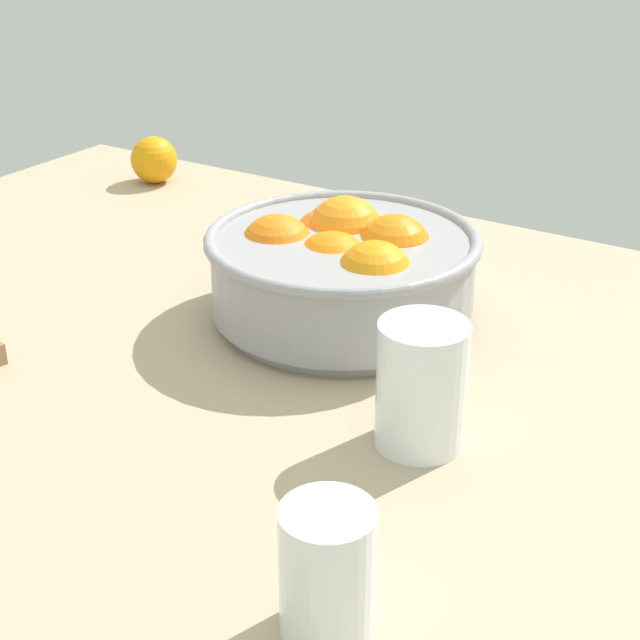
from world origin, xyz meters
The scene contains 6 objects.
ground_plane centered at (0.00, 0.00, -1.50)cm, with size 147.71×104.65×3.00cm, color tan.
fruit_bowl centered at (-7.76, 18.17, 5.43)cm, with size 26.98×26.98×11.24cm.
juice_glass centered at (13.34, -18.89, 3.85)cm, with size 5.78×5.78×8.71cm.
second_glass centered at (8.86, 2.12, 4.69)cm, with size 7.10×7.10×10.43cm.
loose_orange_3 centered at (-53.18, 41.97, 3.28)cm, with size 6.56×6.56×6.56cm, color orange.
herb_sprig_0 centered at (-13.39, 45.72, 0.26)cm, with size 4.90×2.27×0.79cm.
Camera 1 is at (35.79, -55.46, 41.80)cm, focal length 53.06 mm.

